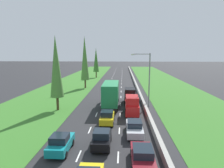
% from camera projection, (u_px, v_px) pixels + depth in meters
% --- Properties ---
extents(ground_plane, '(300.00, 300.00, 0.00)m').
position_uv_depth(ground_plane, '(116.00, 82.00, 61.94)').
color(ground_plane, '#28282B').
rests_on(ground_plane, ground).
extents(grass_verge_left, '(14.00, 140.00, 0.04)m').
position_uv_depth(grass_verge_left, '(76.00, 82.00, 62.61)').
color(grass_verge_left, '#387528').
rests_on(grass_verge_left, ground).
extents(grass_verge_right, '(14.00, 140.00, 0.04)m').
position_uv_depth(grass_verge_right, '(163.00, 83.00, 61.16)').
color(grass_verge_right, '#387528').
rests_on(grass_verge_right, ground).
extents(median_barrier, '(0.44, 120.00, 0.85)m').
position_uv_depth(median_barrier, '(134.00, 81.00, 61.57)').
color(median_barrier, '#9E9B93').
rests_on(median_barrier, ground).
extents(lane_markings, '(3.64, 116.00, 0.01)m').
position_uv_depth(lane_markings, '(116.00, 82.00, 61.94)').
color(lane_markings, white).
rests_on(lane_markings, ground).
extents(maroon_sedan_right_lane, '(1.82, 4.50, 1.64)m').
position_uv_depth(maroon_sedan_right_lane, '(142.00, 157.00, 15.97)').
color(maroon_sedan_right_lane, maroon).
rests_on(maroon_sedan_right_lane, ground).
extents(silver_sedan_right_lane, '(1.82, 4.50, 1.64)m').
position_uv_depth(silver_sedan_right_lane, '(134.00, 128.00, 22.16)').
color(silver_sedan_right_lane, silver).
rests_on(silver_sedan_right_lane, ground).
extents(black_hatchback_centre_lane, '(1.74, 3.90, 1.72)m').
position_uv_depth(black_hatchback_centre_lane, '(102.00, 138.00, 19.32)').
color(black_hatchback_centre_lane, black).
rests_on(black_hatchback_centre_lane, ground).
extents(red_van_right_lane, '(1.96, 4.90, 2.82)m').
position_uv_depth(red_van_right_lane, '(132.00, 105.00, 29.28)').
color(red_van_right_lane, red).
rests_on(red_van_right_lane, ground).
extents(yellow_hatchback_centre_lane, '(1.74, 3.90, 1.72)m').
position_uv_depth(yellow_hatchback_centre_lane, '(107.00, 117.00, 25.69)').
color(yellow_hatchback_centre_lane, yellow).
rests_on(yellow_hatchback_centre_lane, ground).
extents(green_box_truck_centre_lane, '(2.46, 9.40, 4.18)m').
position_uv_depth(green_box_truck_centre_lane, '(111.00, 94.00, 33.63)').
color(green_box_truck_centre_lane, black).
rests_on(green_box_truck_centre_lane, ground).
extents(black_van_right_lane, '(1.96, 4.90, 2.82)m').
position_uv_depth(black_van_right_lane, '(130.00, 96.00, 35.61)').
color(black_van_right_lane, black).
rests_on(black_van_right_lane, ground).
extents(teal_hatchback_left_lane, '(1.74, 3.90, 1.72)m').
position_uv_depth(teal_hatchback_left_lane, '(61.00, 143.00, 18.29)').
color(teal_hatchback_left_lane, teal).
rests_on(teal_hatchback_left_lane, ground).
extents(poplar_tree_second, '(2.09, 2.09, 11.74)m').
position_uv_depth(poplar_tree_second, '(56.00, 67.00, 30.69)').
color(poplar_tree_second, '#4C3823').
rests_on(poplar_tree_second, ground).
extents(poplar_tree_third, '(2.13, 2.13, 13.25)m').
position_uv_depth(poplar_tree_third, '(85.00, 58.00, 50.45)').
color(poplar_tree_third, '#4C3823').
rests_on(poplar_tree_third, ground).
extents(poplar_tree_fourth, '(2.07, 2.07, 10.77)m').
position_uv_depth(poplar_tree_fourth, '(96.00, 60.00, 72.48)').
color(poplar_tree_fourth, '#4C3823').
rests_on(poplar_tree_fourth, ground).
extents(street_light_mast, '(3.20, 0.28, 9.00)m').
position_uv_depth(street_light_mast, '(147.00, 76.00, 33.14)').
color(street_light_mast, gray).
rests_on(street_light_mast, ground).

